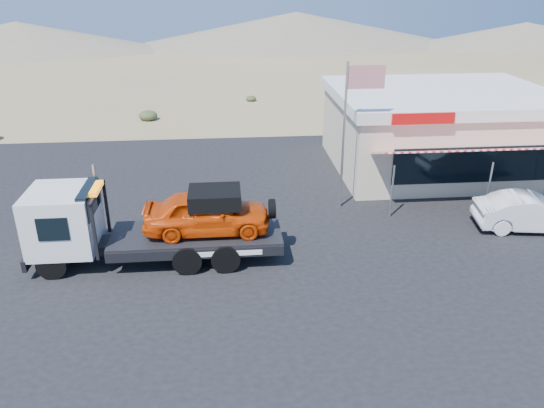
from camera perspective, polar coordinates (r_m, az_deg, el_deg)
The scene contains 7 objects.
ground at distance 18.11m, azimuth -4.46°, elevation -6.65°, with size 120.00×120.00×0.00m, color #876F4D.
asphalt_lot at distance 20.85m, azimuth 0.88°, elevation -2.22°, with size 32.00×24.00×0.02m, color black.
tow_truck at distance 18.22m, azimuth -13.01°, elevation -1.74°, with size 8.26×2.45×2.76m.
white_sedan at distance 22.48m, azimuth 26.19°, elevation -0.84°, with size 1.47×4.22×1.39m, color silver.
jerky_store at distance 27.70m, azimuth 17.45°, elevation 7.72°, with size 10.40×9.97×3.90m.
flagpole at distance 21.42m, azimuth 8.43°, elevation 8.97°, with size 1.55×0.10×6.00m.
distant_hills at distance 71.80m, azimuth -13.67°, elevation 17.36°, with size 126.00×48.00×4.20m.
Camera 1 is at (-0.04, -15.62, 9.16)m, focal length 35.00 mm.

